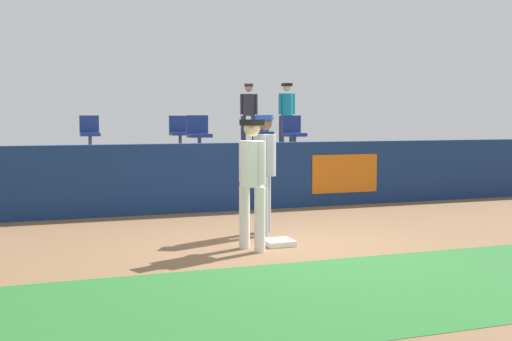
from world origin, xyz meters
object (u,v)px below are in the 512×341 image
(player_fielder_home, at_px, (252,175))
(spectator_hooded, at_px, (287,110))
(seat_back_left, at_px, (90,131))
(seat_front_center, at_px, (199,132))
(seat_back_center, at_px, (180,131))
(first_base, at_px, (279,242))
(seat_back_right, at_px, (261,130))
(seat_front_right, at_px, (293,132))
(spectator_capped, at_px, (249,110))
(player_runner_visitor, at_px, (265,165))

(player_fielder_home, height_order, spectator_hooded, spectator_hooded)
(seat_back_left, bearing_deg, spectator_hooded, 6.84)
(seat_front_center, bearing_deg, seat_back_center, 91.23)
(first_base, bearing_deg, seat_back_right, 72.42)
(seat_front_right, height_order, spectator_hooded, spectator_hooded)
(seat_back_left, distance_m, spectator_capped, 4.45)
(player_fielder_home, bearing_deg, spectator_hooded, 132.31)
(seat_front_center, distance_m, seat_back_left, 2.82)
(player_fielder_home, distance_m, spectator_hooded, 8.38)
(spectator_hooded, bearing_deg, seat_back_center, 9.20)
(seat_front_right, xyz_separation_m, spectator_capped, (-0.12, 2.88, 0.52))
(seat_front_center, bearing_deg, seat_front_right, -0.01)
(spectator_hooded, distance_m, spectator_capped, 1.03)
(first_base, bearing_deg, seat_front_center, 89.53)
(spectator_capped, bearing_deg, seat_front_right, 113.46)
(seat_front_right, bearing_deg, spectator_hooded, 71.46)
(player_fielder_home, bearing_deg, seat_front_center, 151.91)
(player_fielder_home, xyz_separation_m, seat_back_left, (-1.66, 6.90, 0.48))
(player_fielder_home, relative_size, seat_front_center, 2.15)
(seat_front_center, bearing_deg, player_runner_visitor, -89.01)
(spectator_capped, bearing_deg, seat_back_right, 110.01)
(first_base, height_order, seat_back_left, seat_back_left)
(first_base, distance_m, player_runner_visitor, 1.39)
(seat_front_right, xyz_separation_m, seat_back_right, (-0.14, 1.80, 0.00))
(player_fielder_home, distance_m, player_runner_visitor, 1.22)
(seat_front_center, xyz_separation_m, seat_back_left, (-2.17, 1.80, -0.00))
(player_fielder_home, relative_size, seat_back_left, 2.15)
(player_runner_visitor, bearing_deg, seat_back_left, -131.18)
(player_fielder_home, xyz_separation_m, spectator_hooded, (3.55, 7.52, 1.00))
(seat_front_center, bearing_deg, spectator_capped, 53.69)
(seat_back_left, bearing_deg, seat_back_right, 0.01)
(first_base, xyz_separation_m, seat_front_center, (0.04, 4.93, 1.48))
(player_runner_visitor, distance_m, seat_back_left, 6.26)
(first_base, bearing_deg, player_runner_visitor, 83.07)
(seat_front_center, distance_m, seat_back_right, 2.76)
(seat_back_center, height_order, seat_front_right, same)
(spectator_capped, bearing_deg, player_runner_visitor, 94.67)
(seat_front_center, xyz_separation_m, spectator_capped, (2.12, 2.88, 0.52))
(seat_front_right, height_order, seat_front_center, same)
(first_base, height_order, seat_back_center, seat_back_center)
(seat_front_right, bearing_deg, player_runner_visitor, -118.21)
(seat_back_right, bearing_deg, player_runner_visitor, -109.15)
(seat_back_right, bearing_deg, seat_back_center, -180.00)
(first_base, relative_size, spectator_capped, 0.23)
(player_runner_visitor, height_order, spectator_capped, spectator_capped)
(seat_front_right, bearing_deg, seat_back_center, 141.57)
(first_base, distance_m, seat_back_left, 7.21)
(seat_back_center, distance_m, spectator_capped, 2.46)
(first_base, relative_size, spectator_hooded, 0.23)
(spectator_capped, bearing_deg, first_base, 95.74)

